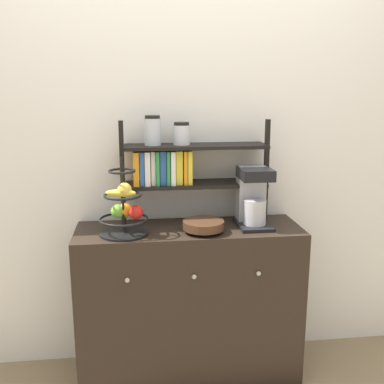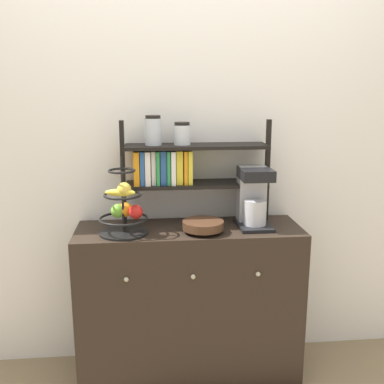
{
  "view_description": "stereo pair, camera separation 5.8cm",
  "coord_description": "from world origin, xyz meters",
  "views": [
    {
      "loc": [
        -0.27,
        -2.05,
        1.57
      ],
      "look_at": [
        0.02,
        0.2,
        1.05
      ],
      "focal_mm": 42.0,
      "sensor_mm": 36.0,
      "label": 1
    },
    {
      "loc": [
        -0.21,
        -2.06,
        1.57
      ],
      "look_at": [
        0.02,
        0.2,
        1.05
      ],
      "focal_mm": 42.0,
      "sensor_mm": 36.0,
      "label": 2
    }
  ],
  "objects": [
    {
      "name": "wall_back",
      "position": [
        0.0,
        0.44,
        1.3
      ],
      "size": [
        7.0,
        0.05,
        2.6
      ],
      "primitive_type": "cube",
      "color": "silver",
      "rests_on": "ground_plane"
    },
    {
      "name": "sideboard",
      "position": [
        0.0,
        0.2,
        0.43
      ],
      "size": [
        1.19,
        0.41,
        0.85
      ],
      "color": "black",
      "rests_on": "ground_plane"
    },
    {
      "name": "coffee_maker",
      "position": [
        0.34,
        0.22,
        1.01
      ],
      "size": [
        0.17,
        0.25,
        0.32
      ],
      "color": "black",
      "rests_on": "sideboard"
    },
    {
      "name": "fruit_stand",
      "position": [
        -0.33,
        0.14,
        0.98
      ],
      "size": [
        0.25,
        0.25,
        0.39
      ],
      "color": "black",
      "rests_on": "sideboard"
    },
    {
      "name": "wooden_bowl",
      "position": [
        0.06,
        0.12,
        0.89
      ],
      "size": [
        0.21,
        0.21,
        0.06
      ],
      "color": "#422819",
      "rests_on": "sideboard"
    },
    {
      "name": "shelf_hutch",
      "position": [
        -0.06,
        0.31,
        1.19
      ],
      "size": [
        0.81,
        0.2,
        0.58
      ],
      "color": "black",
      "rests_on": "sideboard"
    }
  ]
}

